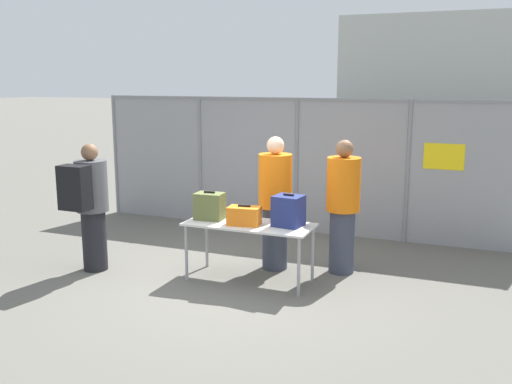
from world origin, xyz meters
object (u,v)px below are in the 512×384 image
Objects in this scene: suitcase_orange at (244,216)px; suitcase_olive at (210,206)px; suitcase_navy at (288,211)px; utility_trailer at (436,197)px; security_worker_near at (275,202)px; traveler_hooded at (89,202)px; security_worker_far at (343,205)px; inspection_table at (249,228)px.

suitcase_olive is at bearing 169.57° from suitcase_orange.
suitcase_navy is 0.10× the size of utility_trailer.
suitcase_olive is 0.21× the size of security_worker_near.
traveler_hooded is (-2.63, -0.53, -0.00)m from suitcase_navy.
suitcase_olive is 1.76m from security_worker_far.
inspection_table is at bearing 66.02° from security_worker_near.
suitcase_orange is 0.56m from suitcase_navy.
suitcase_olive is 0.22× the size of traveler_hooded.
traveler_hooded reaches higher than suitcase_navy.
utility_trailer is (1.94, 4.42, -0.29)m from inspection_table.
security_worker_far reaches higher than suitcase_orange.
traveler_hooded is 0.97× the size of security_worker_far.
security_worker_near reaches higher than traveler_hooded.
suitcase_orange is 0.23× the size of security_worker_near.
inspection_table is at bearing 15.07° from traveler_hooded.
suitcase_orange is 2.13m from traveler_hooded.
suitcase_navy is at bearing 16.65° from suitcase_orange.
inspection_table is 0.57m from suitcase_navy.
suitcase_navy reaches higher than suitcase_orange.
security_worker_far is at bearing -103.99° from utility_trailer.
suitcase_navy reaches higher than suitcase_olive.
security_worker_near is (0.70, 0.57, 0.00)m from suitcase_olive.
inspection_table is 4.00× the size of suitcase_navy.
security_worker_far is at bearing 36.91° from inspection_table.
security_worker_far reaches higher than traveler_hooded.
security_worker_far is (3.15, 1.22, -0.03)m from traveler_hooded.
traveler_hooded is (-1.56, -0.47, 0.02)m from suitcase_olive.
suitcase_navy is 0.24× the size of traveler_hooded.
suitcase_olive is 0.91m from security_worker_near.
security_worker_near is (2.26, 1.04, -0.01)m from traveler_hooded.
inspection_table is 4.84m from utility_trailer.
suitcase_olive is 0.94× the size of suitcase_navy.
suitcase_navy is (0.50, 0.08, 0.26)m from inspection_table.
utility_trailer is at bearing 71.72° from suitcase_navy.
inspection_table is 0.65m from security_worker_near.
suitcase_navy is 0.87m from security_worker_far.
suitcase_olive is (-0.57, 0.01, 0.24)m from inspection_table.
security_worker_far is at bearing 24.27° from traveler_hooded.
utility_trailer is at bearing 53.27° from traveler_hooded.
inspection_table is at bearing 67.38° from suitcase_orange.
suitcase_navy is at bearing 114.59° from security_worker_near.
inspection_table is 1.30m from security_worker_far.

